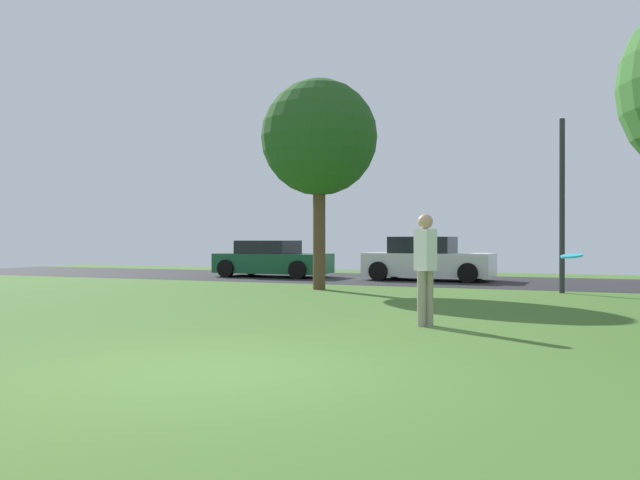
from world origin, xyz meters
TOP-DOWN VIEW (x-y plane):
  - ground_plane at (0.00, 0.00)m, footprint 44.00×44.00m
  - road_strip at (0.00, 16.00)m, footprint 44.00×6.40m
  - maple_tree_far at (-3.50, 10.88)m, footprint 3.21×3.21m
  - person_catcher at (1.10, 4.46)m, footprint 0.39×0.36m
  - frisbee_disc at (3.38, 2.87)m, footprint 0.38×0.38m
  - parked_car_green at (-7.44, 15.76)m, footprint 4.08×2.12m
  - parked_car_white at (-1.70, 15.97)m, footprint 4.20×2.08m
  - street_lamp_post at (2.75, 12.20)m, footprint 0.14×0.14m

SIDE VIEW (x-z plane):
  - ground_plane at x=0.00m, z-range 0.00..0.00m
  - road_strip at x=0.00m, z-range 0.00..0.01m
  - parked_car_green at x=-7.44m, z-range -0.05..1.28m
  - parked_car_white at x=-1.70m, z-range -0.06..1.40m
  - person_catcher at x=1.10m, z-range 0.11..1.92m
  - frisbee_disc at x=3.38m, z-range 1.16..1.23m
  - street_lamp_post at x=2.75m, z-range 0.00..4.50m
  - maple_tree_far at x=-3.50m, z-range 1.27..7.07m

